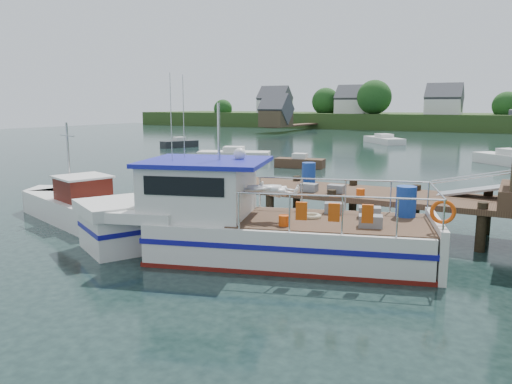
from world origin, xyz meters
The scene contains 10 objects.
ground_plane centered at (0.00, 0.00, 0.00)m, with size 160.00×160.00×0.00m, color #172927.
far_shore centered at (0.01, 82.37, 2.10)m, with size 140.00×42.55×9.22m.
dock centered at (6.51, 0.01, 2.24)m, with size 16.60×3.00×4.78m.
lobster_boat centered at (0.61, -5.27, 1.01)m, with size 11.48×6.02×5.57m.
work_boat centered at (-7.97, -4.12, 0.62)m, with size 7.39×4.20×3.92m.
moored_rowboat centered at (-6.57, 15.86, 0.39)m, with size 3.76×1.69×1.06m.
moored_a centered at (-13.65, 18.20, 0.41)m, with size 6.36×4.06×1.11m.
moored_b centered at (7.16, 24.87, 0.47)m, with size 5.56×5.32×1.27m.
moored_d centered at (-6.85, 42.20, 0.42)m, with size 6.07×6.62×1.14m.
moored_e centered at (-25.26, 26.07, 0.42)m, with size 2.93×4.27×1.12m.
Camera 1 is at (7.94, -18.23, 4.64)m, focal length 35.00 mm.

